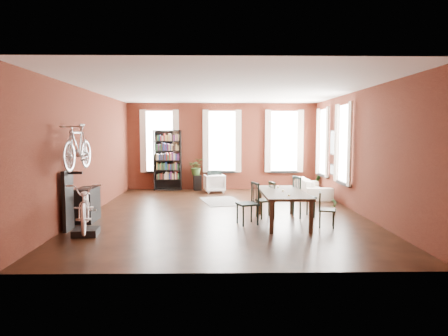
{
  "coord_description": "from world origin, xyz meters",
  "views": [
    {
      "loc": [
        -0.2,
        -10.33,
        2.09
      ],
      "look_at": [
        0.0,
        0.6,
        1.14
      ],
      "focal_mm": 32.0,
      "sensor_mm": 36.0,
      "label": 1
    }
  ],
  "objects_px": {
    "bookshelf": "(168,160)",
    "bicycle_floor": "(85,184)",
    "white_armchair": "(214,182)",
    "bike_trainer": "(86,232)",
    "dining_chair_a": "(247,204)",
    "dining_chair_d": "(304,197)",
    "cream_sofa": "(313,185)",
    "plant_stand": "(197,183)",
    "console_table": "(87,205)",
    "dining_table": "(283,207)",
    "dining_chair_b": "(265,200)",
    "dining_chair_c": "(327,210)"
  },
  "relations": [
    {
      "from": "dining_chair_b",
      "to": "bicycle_floor",
      "type": "distance_m",
      "value": 4.26
    },
    {
      "from": "dining_chair_d",
      "to": "cream_sofa",
      "type": "distance_m",
      "value": 3.25
    },
    {
      "from": "bookshelf",
      "to": "bike_trainer",
      "type": "relative_size",
      "value": 4.54
    },
    {
      "from": "bike_trainer",
      "to": "dining_chair_d",
      "type": "bearing_deg",
      "value": 19.54
    },
    {
      "from": "dining_table",
      "to": "bookshelf",
      "type": "height_order",
      "value": "bookshelf"
    },
    {
      "from": "dining_chair_b",
      "to": "bicycle_floor",
      "type": "relative_size",
      "value": 0.48
    },
    {
      "from": "bookshelf",
      "to": "white_armchair",
      "type": "relative_size",
      "value": 3.11
    },
    {
      "from": "console_table",
      "to": "plant_stand",
      "type": "distance_m",
      "value": 5.67
    },
    {
      "from": "white_armchair",
      "to": "bicycle_floor",
      "type": "xyz_separation_m",
      "value": [
        -2.6,
        -5.95,
        0.72
      ]
    },
    {
      "from": "dining_chair_b",
      "to": "console_table",
      "type": "relative_size",
      "value": 1.1
    },
    {
      "from": "dining_chair_d",
      "to": "white_armchair",
      "type": "height_order",
      "value": "dining_chair_d"
    },
    {
      "from": "bookshelf",
      "to": "console_table",
      "type": "height_order",
      "value": "bookshelf"
    },
    {
      "from": "bookshelf",
      "to": "dining_chair_d",
      "type": "bearing_deg",
      "value": -50.36
    },
    {
      "from": "white_armchair",
      "to": "plant_stand",
      "type": "relative_size",
      "value": 1.28
    },
    {
      "from": "console_table",
      "to": "bicycle_floor",
      "type": "bearing_deg",
      "value": -73.23
    },
    {
      "from": "bookshelf",
      "to": "bicycle_floor",
      "type": "distance_m",
      "value": 6.58
    },
    {
      "from": "dining_table",
      "to": "dining_chair_d",
      "type": "bearing_deg",
      "value": 44.78
    },
    {
      "from": "cream_sofa",
      "to": "console_table",
      "type": "bearing_deg",
      "value": 119.33
    },
    {
      "from": "dining_table",
      "to": "dining_chair_d",
      "type": "xyz_separation_m",
      "value": [
        0.64,
        0.65,
        0.14
      ]
    },
    {
      "from": "dining_chair_b",
      "to": "cream_sofa",
      "type": "bearing_deg",
      "value": 132.68
    },
    {
      "from": "bike_trainer",
      "to": "dining_table",
      "type": "bearing_deg",
      "value": 14.3
    },
    {
      "from": "console_table",
      "to": "white_armchair",
      "type": "bearing_deg",
      "value": 57.11
    },
    {
      "from": "dining_chair_a",
      "to": "console_table",
      "type": "bearing_deg",
      "value": -114.89
    },
    {
      "from": "dining_chair_a",
      "to": "cream_sofa",
      "type": "bearing_deg",
      "value": 128.87
    },
    {
      "from": "cream_sofa",
      "to": "plant_stand",
      "type": "bearing_deg",
      "value": 66.81
    },
    {
      "from": "dining_chair_b",
      "to": "white_armchair",
      "type": "xyz_separation_m",
      "value": [
        -1.28,
        4.33,
        -0.09
      ]
    },
    {
      "from": "dining_chair_c",
      "to": "bookshelf",
      "type": "relative_size",
      "value": 0.36
    },
    {
      "from": "bookshelf",
      "to": "console_table",
      "type": "xyz_separation_m",
      "value": [
        -1.28,
        -5.2,
        -0.7
      ]
    },
    {
      "from": "dining_chair_d",
      "to": "white_armchair",
      "type": "distance_m",
      "value": 4.81
    },
    {
      "from": "dining_table",
      "to": "dining_chair_b",
      "type": "height_order",
      "value": "dining_chair_b"
    },
    {
      "from": "bookshelf",
      "to": "bicycle_floor",
      "type": "height_order",
      "value": "bookshelf"
    },
    {
      "from": "cream_sofa",
      "to": "white_armchair",
      "type": "bearing_deg",
      "value": 70.6
    },
    {
      "from": "dining_chair_a",
      "to": "dining_chair_c",
      "type": "height_order",
      "value": "dining_chair_a"
    },
    {
      "from": "dining_chair_b",
      "to": "plant_stand",
      "type": "height_order",
      "value": "dining_chair_b"
    },
    {
      "from": "dining_table",
      "to": "bookshelf",
      "type": "xyz_separation_m",
      "value": [
        -3.34,
        5.45,
        0.73
      ]
    },
    {
      "from": "dining_table",
      "to": "plant_stand",
      "type": "xyz_separation_m",
      "value": [
        -2.25,
        5.41,
        -0.09
      ]
    },
    {
      "from": "dining_chair_d",
      "to": "bicycle_floor",
      "type": "bearing_deg",
      "value": 94.99
    },
    {
      "from": "cream_sofa",
      "to": "bicycle_floor",
      "type": "xyz_separation_m",
      "value": [
        -5.83,
        -4.82,
        0.66
      ]
    },
    {
      "from": "dining_chair_d",
      "to": "bike_trainer",
      "type": "xyz_separation_m",
      "value": [
        -4.87,
        -1.73,
        -0.44
      ]
    },
    {
      "from": "dining_chair_d",
      "to": "bike_trainer",
      "type": "bearing_deg",
      "value": 95.15
    },
    {
      "from": "dining_chair_b",
      "to": "dining_chair_c",
      "type": "relative_size",
      "value": 1.13
    },
    {
      "from": "dining_chair_b",
      "to": "bookshelf",
      "type": "relative_size",
      "value": 0.4
    },
    {
      "from": "dining_chair_a",
      "to": "dining_chair_d",
      "type": "bearing_deg",
      "value": 99.05
    },
    {
      "from": "bookshelf",
      "to": "white_armchair",
      "type": "distance_m",
      "value": 1.96
    },
    {
      "from": "cream_sofa",
      "to": "console_table",
      "type": "relative_size",
      "value": 2.6
    },
    {
      "from": "dining_chair_b",
      "to": "plant_stand",
      "type": "relative_size",
      "value": 1.6
    },
    {
      "from": "bicycle_floor",
      "to": "bike_trainer",
      "type": "bearing_deg",
      "value": -127.98
    },
    {
      "from": "dining_chair_c",
      "to": "dining_chair_a",
      "type": "bearing_deg",
      "value": 93.39
    },
    {
      "from": "dining_chair_c",
      "to": "dining_chair_b",
      "type": "bearing_deg",
      "value": 64.59
    },
    {
      "from": "white_armchair",
      "to": "bike_trainer",
      "type": "height_order",
      "value": "white_armchair"
    }
  ]
}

